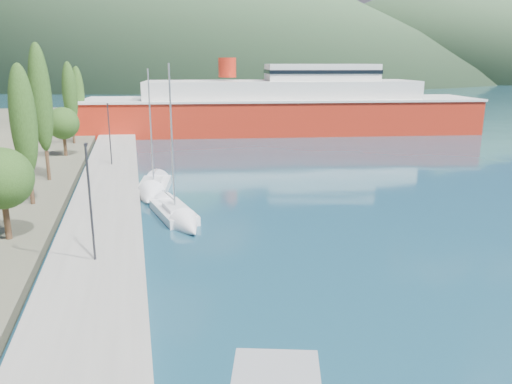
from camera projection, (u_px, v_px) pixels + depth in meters
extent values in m
plane|color=navy|center=(159.00, 105.00, 129.25)|extent=(1400.00, 1400.00, 0.00)
cube|color=gray|center=(107.00, 200.00, 38.74)|extent=(5.00, 88.00, 0.80)
cone|color=slate|center=(194.00, 0.00, 651.24)|extent=(760.00, 760.00, 180.00)
cone|color=slate|center=(458.00, 16.00, 659.58)|extent=(640.00, 640.00, 140.00)
cone|color=#395636|center=(188.00, 0.00, 387.09)|extent=(480.00, 480.00, 115.00)
cone|color=#395636|center=(451.00, 20.00, 422.22)|extent=(420.00, 420.00, 90.00)
cylinder|color=#47301E|center=(7.00, 221.00, 29.02)|extent=(0.36, 0.36, 2.22)
sphere|color=#294A19|center=(1.00, 178.00, 28.38)|extent=(3.55, 3.55, 3.55)
cylinder|color=#47301E|center=(31.00, 189.00, 36.25)|extent=(0.30, 0.30, 2.21)
ellipsoid|color=#294A19|center=(23.00, 120.00, 34.98)|extent=(1.80, 1.80, 7.84)
cylinder|color=#47301E|center=(48.00, 166.00, 43.65)|extent=(0.30, 0.30, 2.57)
ellipsoid|color=#294A19|center=(41.00, 98.00, 42.18)|extent=(1.80, 1.80, 9.13)
cylinder|color=#47301E|center=(65.00, 146.00, 55.13)|extent=(0.36, 0.36, 2.19)
sphere|color=#294A19|center=(63.00, 123.00, 54.50)|extent=(3.50, 3.50, 3.50)
cylinder|color=#47301E|center=(74.00, 135.00, 63.50)|extent=(0.30, 0.30, 2.24)
ellipsoid|color=#294A19|center=(70.00, 94.00, 62.21)|extent=(1.80, 1.80, 7.94)
cylinder|color=#47301E|center=(81.00, 126.00, 72.71)|extent=(0.30, 0.30, 2.10)
ellipsoid|color=#294A19|center=(78.00, 93.00, 71.50)|extent=(1.80, 1.80, 7.46)
cylinder|color=#2D2D33|center=(90.00, 204.00, 25.22)|extent=(0.12, 0.12, 6.00)
cube|color=#2D2D33|center=(86.00, 145.00, 24.70)|extent=(0.15, 0.50, 0.12)
cylinder|color=#2D2D33|center=(110.00, 135.00, 49.36)|extent=(0.12, 0.12, 6.00)
cube|color=#2D2D33|center=(107.00, 104.00, 48.84)|extent=(0.15, 0.50, 0.12)
cube|color=gray|center=(276.00, 380.00, 13.14)|extent=(3.07, 3.36, 0.10)
cube|color=silver|center=(174.00, 213.00, 35.85)|extent=(3.19, 6.13, 0.82)
cube|color=silver|center=(175.00, 207.00, 35.37)|extent=(1.69, 2.53, 0.32)
cylinder|color=silver|center=(172.00, 139.00, 34.13)|extent=(0.12, 0.12, 10.07)
cone|color=silver|center=(189.00, 228.00, 32.57)|extent=(2.59, 3.08, 2.11)
cube|color=silver|center=(155.00, 188.00, 43.03)|extent=(3.29, 5.87, 0.95)
cube|color=silver|center=(154.00, 181.00, 42.51)|extent=(1.80, 2.43, 0.37)
cylinder|color=silver|center=(151.00, 128.00, 41.35)|extent=(0.12, 0.12, 9.53)
cone|color=silver|center=(149.00, 198.00, 39.60)|extent=(2.82, 2.95, 2.43)
cube|color=#B72412|center=(281.00, 118.00, 78.55)|extent=(61.41, 21.05, 5.82)
cube|color=silver|center=(281.00, 99.00, 77.82)|extent=(61.88, 21.48, 0.31)
cube|color=silver|center=(281.00, 91.00, 77.50)|extent=(42.63, 16.25, 3.12)
cube|color=silver|center=(321.00, 72.00, 77.37)|extent=(17.81, 10.09, 2.49)
cylinder|color=#B72412|center=(227.00, 68.00, 75.84)|extent=(2.70, 2.70, 2.91)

